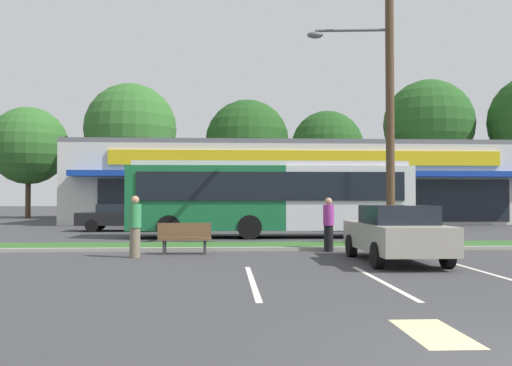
{
  "coord_description": "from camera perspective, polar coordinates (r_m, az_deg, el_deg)",
  "views": [
    {
      "loc": [
        -3.22,
        -5.47,
        1.69
      ],
      "look_at": [
        -1.92,
        18.1,
        2.32
      ],
      "focal_mm": 39.95,
      "sensor_mm": 36.0,
      "label": 1
    }
  ],
  "objects": [
    {
      "name": "city_bus",
      "position": [
        24.64,
        1.38,
        -1.36
      ],
      "size": [
        12.09,
        2.81,
        3.25
      ],
      "rotation": [
        0.0,
        0.0,
        -0.02
      ],
      "color": "#196638",
      "rests_on": "ground_plane"
    },
    {
      "name": "utility_pole",
      "position": [
        20.62,
        12.88,
        9.47
      ],
      "size": [
        3.06,
        2.4,
        10.53
      ],
      "color": "#4C3826",
      "rests_on": "ground_plane"
    },
    {
      "name": "parking_stripe_0",
      "position": [
        11.72,
        -0.38,
        -9.81
      ],
      "size": [
        0.12,
        4.8,
        0.01
      ],
      "primitive_type": "cube",
      "color": "silver",
      "rests_on": "ground_plane"
    },
    {
      "name": "tree_mid_right",
      "position": [
        54.51,
        16.91,
        5.61
      ],
      "size": [
        8.18,
        8.18,
        12.52
      ],
      "color": "#473323",
      "rests_on": "ground_plane"
    },
    {
      "name": "parking_stripe_1",
      "position": [
        12.02,
        12.4,
        -9.56
      ],
      "size": [
        0.12,
        4.8,
        0.01
      ],
      "primitive_type": "cube",
      "color": "silver",
      "rests_on": "ground_plane"
    },
    {
      "name": "tree_mid",
      "position": [
        48.91,
        7.15,
        3.6
      ],
      "size": [
        6.12,
        6.12,
        9.14
      ],
      "color": "#473323",
      "rests_on": "ground_plane"
    },
    {
      "name": "storefront_building",
      "position": [
        41.83,
        3.99,
        -0.11
      ],
      "size": [
        31.02,
        13.38,
        5.46
      ],
      "color": "beige",
      "rests_on": "ground_plane"
    },
    {
      "name": "car_1",
      "position": [
        30.22,
        -13.17,
        -3.32
      ],
      "size": [
        4.63,
        2.01,
        1.38
      ],
      "color": "black",
      "rests_on": "ground_plane"
    },
    {
      "name": "tree_mid_left",
      "position": [
        50.67,
        -0.88,
        4.16
      ],
      "size": [
        7.43,
        7.43,
        10.44
      ],
      "color": "#473323",
      "rests_on": "ground_plane"
    },
    {
      "name": "car_0",
      "position": [
        30.64,
        11.06,
        -3.26
      ],
      "size": [
        4.4,
        1.94,
        1.46
      ],
      "rotation": [
        0.0,
        0.0,
        3.14
      ],
      "color": "#515459",
      "rests_on": "ground_plane"
    },
    {
      "name": "tree_far_left",
      "position": [
        52.22,
        -21.81,
        3.48
      ],
      "size": [
        6.59,
        6.59,
        9.47
      ],
      "color": "#473323",
      "rests_on": "ground_plane"
    },
    {
      "name": "parking_stripe_2",
      "position": [
        14.03,
        22.11,
        -8.33
      ],
      "size": [
        0.12,
        4.8,
        0.01
      ],
      "primitive_type": "cube",
      "color": "silver",
      "rests_on": "ground_plane"
    },
    {
      "name": "pedestrian_by_pole",
      "position": [
        16.63,
        -12.02,
        -4.28
      ],
      "size": [
        0.35,
        0.35,
        1.76
      ],
      "rotation": [
        0.0,
        0.0,
        5.02
      ],
      "color": "#726651",
      "rests_on": "ground_plane"
    },
    {
      "name": "pedestrian_near_bench",
      "position": [
        18.23,
        7.28,
        -4.14
      ],
      "size": [
        0.34,
        0.34,
        1.71
      ],
      "rotation": [
        0.0,
        0.0,
        5.76
      ],
      "color": "black",
      "rests_on": "ground_plane"
    },
    {
      "name": "bus_stop_bench",
      "position": [
        17.34,
        -7.17,
        -5.45
      ],
      "size": [
        1.6,
        0.45,
        0.95
      ],
      "rotation": [
        0.0,
        0.0,
        3.14
      ],
      "color": "brown",
      "rests_on": "ground_plane"
    },
    {
      "name": "grass_median",
      "position": [
        19.8,
        6.26,
        -6.25
      ],
      "size": [
        56.0,
        2.2,
        0.12
      ],
      "primitive_type": "cube",
      "color": "#2D5B23",
      "rests_on": "ground_plane"
    },
    {
      "name": "lot_arrow",
      "position": [
        7.68,
        17.38,
        -14.14
      ],
      "size": [
        0.7,
        1.6,
        0.01
      ],
      "primitive_type": "cube",
      "color": "beige",
      "rests_on": "ground_plane"
    },
    {
      "name": "car_3",
      "position": [
        15.54,
        13.79,
        -4.87
      ],
      "size": [
        1.93,
        4.53,
        1.5
      ],
      "rotation": [
        0.0,
        0.0,
        1.57
      ],
      "color": "#9E998C",
      "rests_on": "ground_plane"
    },
    {
      "name": "curb_lip",
      "position": [
        18.6,
        6.88,
        -6.55
      ],
      "size": [
        56.0,
        0.24,
        0.12
      ],
      "primitive_type": "cube",
      "color": "#99968C",
      "rests_on": "ground_plane"
    },
    {
      "name": "tree_left",
      "position": [
        49.78,
        -12.45,
        5.26
      ],
      "size": [
        7.79,
        7.79,
        11.46
      ],
      "color": "#473323",
      "rests_on": "ground_plane"
    }
  ]
}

